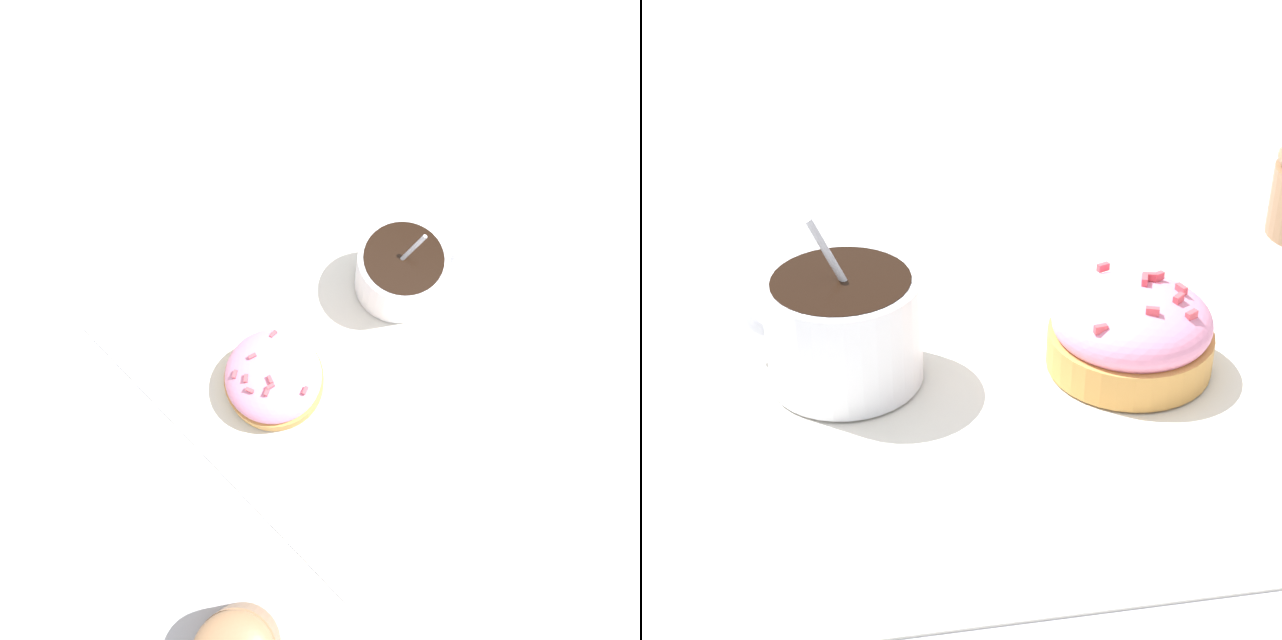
# 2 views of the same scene
# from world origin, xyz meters

# --- Properties ---
(ground_plane) EXTENTS (3.00, 3.00, 0.00)m
(ground_plane) POSITION_xyz_m (0.00, 0.00, 0.00)
(ground_plane) COLOR #B2B2B7
(paper_napkin) EXTENTS (0.35, 0.36, 0.00)m
(paper_napkin) POSITION_xyz_m (0.00, 0.00, 0.00)
(paper_napkin) COLOR white
(paper_napkin) RESTS_ON ground_plane
(coffee_cup) EXTENTS (0.10, 0.08, 0.09)m
(coffee_cup) POSITION_xyz_m (-0.08, 0.01, 0.04)
(coffee_cup) COLOR white
(coffee_cup) RESTS_ON paper_napkin
(frosted_pastry) EXTENTS (0.09, 0.09, 0.05)m
(frosted_pastry) POSITION_xyz_m (0.08, 0.00, 0.02)
(frosted_pastry) COLOR #D19347
(frosted_pastry) RESTS_ON paper_napkin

